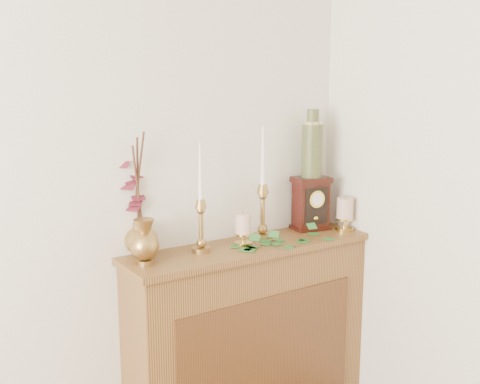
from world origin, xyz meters
TOP-DOWN VIEW (x-y plane):
  - console_shelf at (1.40, 2.10)m, footprint 1.24×0.34m
  - candlestick_left at (1.15, 2.12)m, footprint 0.08×0.08m
  - candlestick_center at (1.51, 2.16)m, footprint 0.09×0.09m
  - bud_vase at (0.86, 2.08)m, footprint 0.12×0.12m
  - ginger_jar at (0.89, 2.25)m, footprint 0.22×0.24m
  - pillar_candle_left at (1.36, 2.10)m, footprint 0.08×0.08m
  - pillar_candle_right at (1.94, 2.04)m, footprint 0.09×0.09m
  - ivy_garland at (1.55, 1.99)m, footprint 0.44×0.19m
  - mantel_clock at (1.81, 2.16)m, footprint 0.20×0.16m
  - ceramic_vase at (1.81, 2.16)m, footprint 0.11×0.11m

SIDE VIEW (x-z plane):
  - console_shelf at x=1.40m, z-range -0.03..0.90m
  - ivy_garland at x=1.55m, z-range 0.90..0.98m
  - pillar_candle_left at x=1.36m, z-range 0.93..1.09m
  - pillar_candle_right at x=1.94m, z-range 0.93..1.11m
  - bud_vase at x=0.86m, z-range 0.93..1.12m
  - mantel_clock at x=1.81m, z-range 0.93..1.20m
  - candlestick_left at x=1.15m, z-range 0.85..1.33m
  - candlestick_center at x=1.51m, z-range 0.84..1.38m
  - ginger_jar at x=0.89m, z-range 0.90..1.44m
  - ceramic_vase at x=1.81m, z-range 1.18..1.52m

